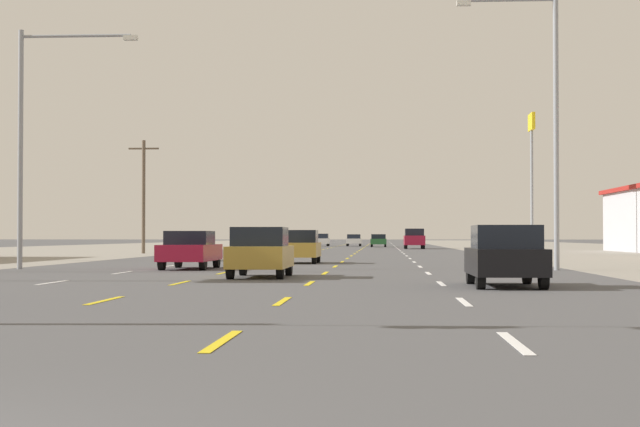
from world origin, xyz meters
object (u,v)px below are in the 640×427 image
(hatchback_center_turn_far, at_px, (300,246))
(streetlight_right_row_0, at_px, (547,111))
(sedan_inner_right_farthest, at_px, (379,240))
(hatchback_inner_left_distant_a, at_px, (322,240))
(hatchback_far_right_near, at_px, (505,255))
(hatchback_center_turn_mid, at_px, (261,252))
(sedan_center_turn_distant_b, at_px, (354,240))
(streetlight_left_row_0, at_px, (34,128))
(pole_sign_right_row_2, at_px, (532,149))
(sedan_inner_left_midfar, at_px, (190,249))
(suv_far_right_farther, at_px, (414,238))

(hatchback_center_turn_far, height_order, streetlight_right_row_0, streetlight_right_row_0)
(sedan_inner_right_farthest, relative_size, hatchback_inner_left_distant_a, 1.15)
(hatchback_center_turn_far, bearing_deg, sedan_inner_right_farthest, 87.19)
(hatchback_far_right_near, height_order, hatchback_center_turn_mid, same)
(sedan_center_turn_distant_b, relative_size, streetlight_left_row_0, 0.49)
(hatchback_center_turn_mid, relative_size, sedan_center_turn_distant_b, 0.87)
(pole_sign_right_row_2, xyz_separation_m, streetlight_right_row_0, (-5.18, -39.54, -1.91))
(hatchback_center_turn_mid, xyz_separation_m, sedan_center_turn_distant_b, (0.29, 95.00, -0.03))
(sedan_inner_left_midfar, bearing_deg, streetlight_right_row_0, -2.65)
(hatchback_far_right_near, height_order, suv_far_right_farther, suv_far_right_farther)
(streetlight_left_row_0, distance_m, streetlight_right_row_0, 19.45)
(hatchback_center_turn_far, height_order, suv_far_right_farther, suv_far_right_farther)
(hatchback_far_right_near, height_order, streetlight_right_row_0, streetlight_right_row_0)
(hatchback_center_turn_mid, height_order, sedan_center_turn_distant_b, hatchback_center_turn_mid)
(hatchback_far_right_near, height_order, streetlight_left_row_0, streetlight_left_row_0)
(hatchback_center_turn_mid, xyz_separation_m, sedan_inner_right_farthest, (3.35, 85.63, -0.03))
(hatchback_center_turn_mid, height_order, hatchback_center_turn_far, same)
(sedan_center_turn_distant_b, distance_m, streetlight_left_row_0, 88.60)
(sedan_inner_left_midfar, relative_size, suv_far_right_farther, 0.92)
(sedan_inner_left_midfar, bearing_deg, pole_sign_right_row_2, 64.36)
(hatchback_far_right_near, relative_size, hatchback_center_turn_far, 1.00)
(hatchback_far_right_near, distance_m, streetlight_right_row_0, 13.82)
(sedan_center_turn_distant_b, xyz_separation_m, pole_sign_right_row_2, (14.75, -48.38, 7.05))
(hatchback_far_right_near, distance_m, streetlight_left_row_0, 21.12)
(suv_far_right_farther, bearing_deg, hatchback_far_right_near, -90.07)
(hatchback_far_right_near, bearing_deg, sedan_inner_left_midfar, 128.58)
(sedan_center_turn_distant_b, bearing_deg, hatchback_center_turn_far, -90.26)
(sedan_center_turn_distant_b, xyz_separation_m, streetlight_left_row_0, (-9.87, -87.93, 4.65))
(sedan_inner_right_farthest, xyz_separation_m, pole_sign_right_row_2, (11.69, -39.02, 7.05))
(suv_far_right_farther, relative_size, streetlight_left_row_0, 0.53)
(sedan_inner_left_midfar, relative_size, streetlight_right_row_0, 0.44)
(streetlight_right_row_0, bearing_deg, sedan_inner_right_farthest, 94.73)
(suv_far_right_farther, height_order, sedan_center_turn_distant_b, suv_far_right_farther)
(sedan_inner_left_midfar, height_order, pole_sign_right_row_2, pole_sign_right_row_2)
(hatchback_center_turn_mid, relative_size, streetlight_right_row_0, 0.38)
(sedan_inner_right_farthest, distance_m, pole_sign_right_row_2, 41.34)
(sedan_inner_left_midfar, height_order, streetlight_left_row_0, streetlight_left_row_0)
(sedan_inner_right_farthest, xyz_separation_m, streetlight_left_row_0, (-12.94, -78.56, 4.65))
(suv_far_right_farther, distance_m, sedan_inner_right_farthest, 16.50)
(sedan_inner_right_farthest, bearing_deg, streetlight_left_row_0, -99.35)
(suv_far_right_farther, distance_m, pole_sign_right_row_2, 25.24)
(pole_sign_right_row_2, bearing_deg, streetlight_left_row_0, -121.91)
(hatchback_far_right_near, relative_size, hatchback_center_turn_mid, 1.00)
(hatchback_center_turn_far, relative_size, sedan_center_turn_distant_b, 0.87)
(hatchback_far_right_near, xyz_separation_m, streetlight_left_row_0, (-16.40, 12.48, 4.62))
(suv_far_right_farther, distance_m, hatchback_inner_left_distant_a, 27.18)
(sedan_inner_right_farthest, bearing_deg, hatchback_inner_left_distant_a, 128.02)
(sedan_inner_left_midfar, xyz_separation_m, pole_sign_right_row_2, (18.68, 38.92, 7.05))
(hatchback_center_turn_mid, relative_size, streetlight_left_row_0, 0.42)
(streetlight_left_row_0, bearing_deg, sedan_center_turn_distant_b, 83.59)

